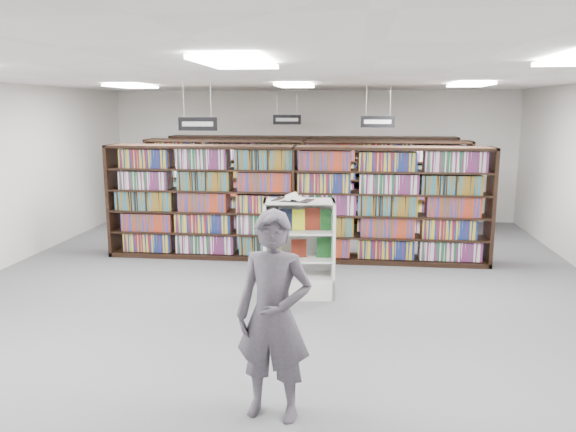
# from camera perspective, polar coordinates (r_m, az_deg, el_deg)

# --- Properties ---
(floor) EXTENTS (12.00, 12.00, 0.00)m
(floor) POSITION_cam_1_polar(r_m,az_deg,el_deg) (8.60, -0.74, -7.83)
(floor) COLOR #5B5B60
(floor) RESTS_ON ground
(ceiling) EXTENTS (10.00, 12.00, 0.10)m
(ceiling) POSITION_cam_1_polar(r_m,az_deg,el_deg) (8.16, -0.80, 13.97)
(ceiling) COLOR white
(ceiling) RESTS_ON wall_back
(wall_back) EXTENTS (10.00, 0.10, 3.20)m
(wall_back) POSITION_cam_1_polar(r_m,az_deg,el_deg) (14.17, 2.40, 6.14)
(wall_back) COLOR silver
(wall_back) RESTS_ON ground
(wall_front) EXTENTS (10.00, 0.10, 3.20)m
(wall_front) POSITION_cam_1_polar(r_m,az_deg,el_deg) (2.60, -18.89, -16.00)
(wall_front) COLOR silver
(wall_front) RESTS_ON ground
(bookshelf_row_near) EXTENTS (7.00, 0.60, 2.10)m
(bookshelf_row_near) POSITION_cam_1_polar(r_m,az_deg,el_deg) (10.28, 0.69, 1.29)
(bookshelf_row_near) COLOR black
(bookshelf_row_near) RESTS_ON floor
(bookshelf_row_mid) EXTENTS (7.00, 0.60, 2.10)m
(bookshelf_row_mid) POSITION_cam_1_polar(r_m,az_deg,el_deg) (12.25, 1.67, 2.82)
(bookshelf_row_mid) COLOR black
(bookshelf_row_mid) RESTS_ON floor
(bookshelf_row_far) EXTENTS (7.00, 0.60, 2.10)m
(bookshelf_row_far) POSITION_cam_1_polar(r_m,az_deg,el_deg) (13.93, 2.29, 3.79)
(bookshelf_row_far) COLOR black
(bookshelf_row_far) RESTS_ON floor
(aisle_sign_left) EXTENTS (0.65, 0.02, 0.80)m
(aisle_sign_left) POSITION_cam_1_polar(r_m,az_deg,el_deg) (9.44, -9.16, 9.35)
(aisle_sign_left) COLOR #B2B2B7
(aisle_sign_left) RESTS_ON ceiling
(aisle_sign_right) EXTENTS (0.65, 0.02, 0.80)m
(aisle_sign_right) POSITION_cam_1_polar(r_m,az_deg,el_deg) (11.09, 9.10, 9.54)
(aisle_sign_right) COLOR #B2B2B7
(aisle_sign_right) RESTS_ON ceiling
(aisle_sign_center) EXTENTS (0.65, 0.02, 0.80)m
(aisle_sign_center) POSITION_cam_1_polar(r_m,az_deg,el_deg) (13.18, -0.10, 9.86)
(aisle_sign_center) COLOR #B2B2B7
(aisle_sign_center) RESTS_ON ceiling
(troffer_front_center) EXTENTS (0.60, 1.20, 0.04)m
(troffer_front_center) POSITION_cam_1_polar(r_m,az_deg,el_deg) (5.21, -5.25, 15.29)
(troffer_front_center) COLOR white
(troffer_front_center) RESTS_ON ceiling
(troffer_back_left) EXTENTS (0.60, 1.20, 0.04)m
(troffer_back_left) POSITION_cam_1_polar(r_m,az_deg,el_deg) (10.88, -15.61, 12.58)
(troffer_back_left) COLOR white
(troffer_back_left) RESTS_ON ceiling
(troffer_back_center) EXTENTS (0.60, 1.20, 0.04)m
(troffer_back_center) POSITION_cam_1_polar(r_m,az_deg,el_deg) (10.15, 0.71, 13.12)
(troffer_back_center) COLOR white
(troffer_back_center) RESTS_ON ceiling
(troffer_back_right) EXTENTS (0.60, 1.20, 0.04)m
(troffer_back_right) POSITION_cam_1_polar(r_m,az_deg,el_deg) (10.27, 18.02, 12.58)
(troffer_back_right) COLOR white
(troffer_back_right) RESTS_ON ceiling
(endcap_display) EXTENTS (1.09, 0.64, 1.45)m
(endcap_display) POSITION_cam_1_polar(r_m,az_deg,el_deg) (8.38, 1.11, -4.86)
(endcap_display) COLOR silver
(endcap_display) RESTS_ON floor
(open_book) EXTENTS (0.61, 0.45, 0.12)m
(open_book) POSITION_cam_1_polar(r_m,az_deg,el_deg) (8.10, 0.43, 1.82)
(open_book) COLOR black
(open_book) RESTS_ON endcap_display
(shopper) EXTENTS (0.75, 0.56, 1.90)m
(shopper) POSITION_cam_1_polar(r_m,az_deg,el_deg) (5.04, -1.46, -10.14)
(shopper) COLOR #4D4853
(shopper) RESTS_ON floor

